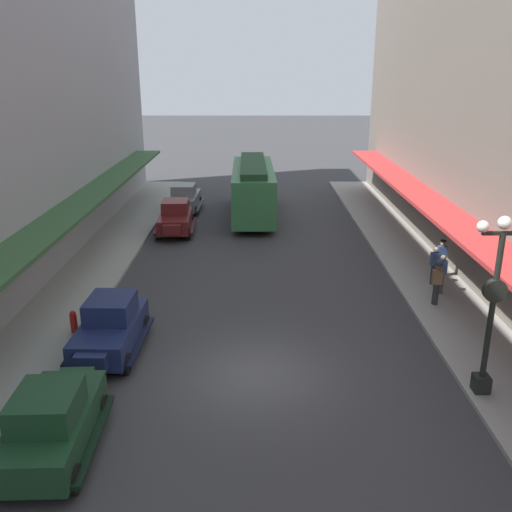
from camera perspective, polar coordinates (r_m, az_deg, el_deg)
ground_plane at (r=17.47m, az=0.01°, el=-11.96°), size 200.00×200.00×0.00m
sidewalk_left at (r=18.98m, az=-23.72°, el=-10.78°), size 3.00×60.00×0.15m
sidewalk_right at (r=18.98m, az=23.72°, el=-10.77°), size 3.00×60.00×0.15m
parked_car_0 at (r=14.64m, az=-20.17°, el=-15.54°), size 2.26×4.30×1.84m
parked_car_1 at (r=31.90m, az=-8.27°, el=3.99°), size 2.29×4.31×1.84m
parked_car_2 at (r=18.89m, az=-14.71°, el=-6.91°), size 2.21×4.29×1.84m
parked_car_3 at (r=36.72m, az=-7.35°, el=5.96°), size 2.20×4.28×1.84m
streetcar at (r=34.92m, az=-0.32°, el=7.07°), size 2.67×9.64×3.46m
lamp_post_with_clock at (r=16.35m, az=23.12°, el=-4.12°), size 1.42×0.44×5.16m
fire_hydrant at (r=20.47m, az=-18.19°, el=-6.39°), size 0.24×0.24×0.82m
pedestrian_0 at (r=23.83m, az=18.44°, el=-1.74°), size 0.36×0.24×1.64m
pedestrian_1 at (r=24.77m, az=17.77°, el=-0.90°), size 0.36×0.24×1.64m
pedestrian_2 at (r=22.64m, az=17.99°, el=-2.69°), size 0.36×0.28×1.67m
pedestrian_3 at (r=25.74m, az=18.43°, el=-0.19°), size 0.36×0.28×1.67m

